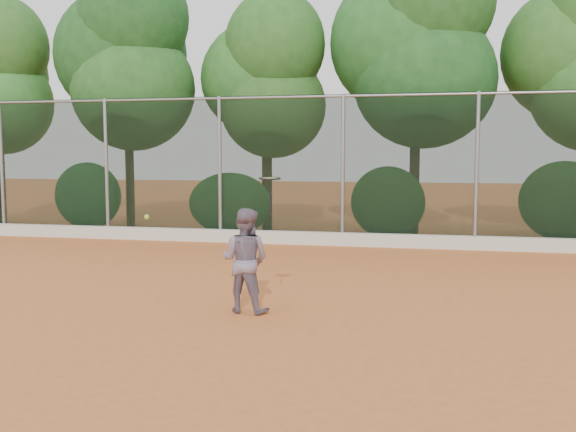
# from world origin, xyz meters

# --- Properties ---
(ground) EXTENTS (80.00, 80.00, 0.00)m
(ground) POSITION_xyz_m (0.00, 0.00, 0.00)
(ground) COLOR #C7672F
(ground) RESTS_ON ground
(concrete_curb) EXTENTS (24.00, 0.20, 0.30)m
(concrete_curb) POSITION_xyz_m (0.00, 6.82, 0.15)
(concrete_curb) COLOR silver
(concrete_curb) RESTS_ON ground
(tennis_player) EXTENTS (0.76, 0.63, 1.41)m
(tennis_player) POSITION_xyz_m (-0.45, 0.34, 0.70)
(tennis_player) COLOR slate
(tennis_player) RESTS_ON ground
(chainlink_fence) EXTENTS (24.09, 0.09, 3.50)m
(chainlink_fence) POSITION_xyz_m (-0.00, 7.00, 1.86)
(chainlink_fence) COLOR black
(chainlink_fence) RESTS_ON ground
(foliage_backdrop) EXTENTS (23.70, 3.63, 7.55)m
(foliage_backdrop) POSITION_xyz_m (-0.55, 8.98, 4.40)
(foliage_backdrop) COLOR #3F2518
(foliage_backdrop) RESTS_ON ground
(tennis_racket) EXTENTS (0.39, 0.39, 0.52)m
(tennis_racket) POSITION_xyz_m (-0.09, 0.29, 1.77)
(tennis_racket) COLOR black
(tennis_racket) RESTS_ON ground
(tennis_ball_in_flight) EXTENTS (0.07, 0.07, 0.07)m
(tennis_ball_in_flight) POSITION_xyz_m (-1.76, 0.11, 1.29)
(tennis_ball_in_flight) COLOR #ABD12F
(tennis_ball_in_flight) RESTS_ON ground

